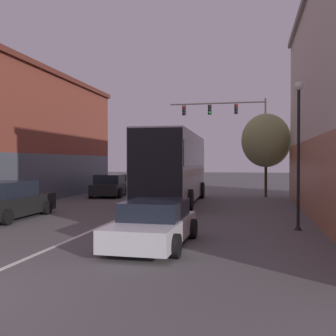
{
  "coord_description": "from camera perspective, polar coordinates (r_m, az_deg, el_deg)",
  "views": [
    {
      "loc": [
        5.17,
        -5.35,
        2.27
      ],
      "look_at": [
        0.95,
        14.3,
        1.95
      ],
      "focal_mm": 42.0,
      "sensor_mm": 36.0,
      "label": 1
    }
  ],
  "objects": [
    {
      "name": "street_tree_near",
      "position": [
        26.23,
        14.04,
        3.9
      ],
      "size": [
        3.15,
        2.83,
        5.39
      ],
      "color": "#3D2D1E",
      "rests_on": "ground_plane"
    },
    {
      "name": "lane_center_line",
      "position": [
        21.73,
        -1.72,
        -5.09
      ],
      "size": [
        0.14,
        43.26,
        0.01
      ],
      "color": "silver",
      "rests_on": "ground_plane"
    },
    {
      "name": "hatchback_foreground",
      "position": [
        10.81,
        -2.12,
        -8.12
      ],
      "size": [
        2.04,
        4.01,
        1.2
      ],
      "rotation": [
        0.0,
        0.0,
        1.55
      ],
      "color": "silver",
      "rests_on": "ground_plane"
    },
    {
      "name": "parked_car_left_near",
      "position": [
        31.38,
        -5.2,
        -2.09
      ],
      "size": [
        2.21,
        4.44,
        1.32
      ],
      "rotation": [
        0.0,
        0.0,
        1.62
      ],
      "color": "#285633",
      "rests_on": "ground_plane"
    },
    {
      "name": "traffic_signal_gantry",
      "position": [
        32.79,
        9.62,
        6.5
      ],
      "size": [
        7.95,
        0.36,
        7.42
      ],
      "color": "#514C47",
      "rests_on": "ground_plane"
    },
    {
      "name": "parked_car_left_mid",
      "position": [
        26.18,
        -8.39,
        -2.59
      ],
      "size": [
        2.46,
        4.43,
        1.44
      ],
      "rotation": [
        0.0,
        0.0,
        1.7
      ],
      "color": "black",
      "rests_on": "ground_plane"
    },
    {
      "name": "parked_car_left_far",
      "position": [
        16.9,
        -22.43,
        -4.5
      ],
      "size": [
        2.17,
        4.72,
        1.5
      ],
      "rotation": [
        0.0,
        0.0,
        1.59
      ],
      "color": "black",
      "rests_on": "ground_plane"
    },
    {
      "name": "street_lamp",
      "position": [
        13.71,
        18.41,
        2.5
      ],
      "size": [
        0.29,
        0.29,
        4.92
      ],
      "color": "black",
      "rests_on": "ground_plane"
    },
    {
      "name": "bus",
      "position": [
        21.46,
        0.85,
        0.47
      ],
      "size": [
        3.05,
        10.24,
        3.78
      ],
      "rotation": [
        0.0,
        0.0,
        1.61
      ],
      "color": "#B7B7BC",
      "rests_on": "ground_plane"
    }
  ]
}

